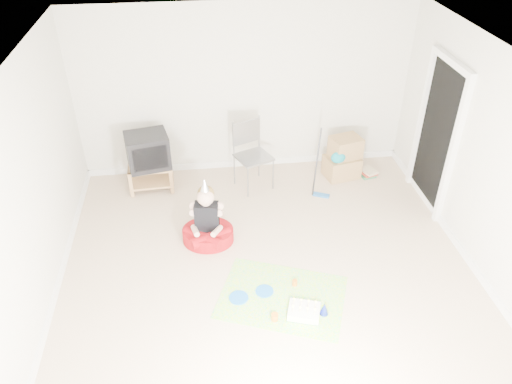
{
  "coord_description": "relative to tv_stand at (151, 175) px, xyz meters",
  "views": [
    {
      "loc": [
        -0.72,
        -4.44,
        4.24
      ],
      "look_at": [
        -0.1,
        0.4,
        0.9
      ],
      "focal_mm": 35.0,
      "sensor_mm": 36.0,
      "label": 1
    }
  ],
  "objects": [
    {
      "name": "ground",
      "position": [
        1.48,
        -2.0,
        -0.24
      ],
      "size": [
        5.0,
        5.0,
        0.0
      ],
      "primitive_type": "plane",
      "color": "#CAAF91",
      "rests_on": "ground"
    },
    {
      "name": "doorway_recess",
      "position": [
        3.96,
        -0.8,
        0.78
      ],
      "size": [
        0.02,
        0.9,
        2.05
      ],
      "primitive_type": "cube",
      "color": "black",
      "rests_on": "ground"
    },
    {
      "name": "tv_stand",
      "position": [
        0.0,
        0.0,
        0.0
      ],
      "size": [
        0.66,
        0.43,
        0.4
      ],
      "color": "#A5794A",
      "rests_on": "ground"
    },
    {
      "name": "crt_tv",
      "position": [
        0.0,
        0.0,
        0.41
      ],
      "size": [
        0.68,
        0.6,
        0.51
      ],
      "primitive_type": "cube",
      "rotation": [
        0.0,
        0.0,
        0.2
      ],
      "color": "black",
      "rests_on": "tv_stand"
    },
    {
      "name": "folding_chair",
      "position": [
        1.53,
        -0.13,
        0.27
      ],
      "size": [
        0.61,
        0.6,
        1.05
      ],
      "color": "gray",
      "rests_on": "ground"
    },
    {
      "name": "cardboard_boxes",
      "position": [
        2.94,
        -0.01,
        0.07
      ],
      "size": [
        0.59,
        0.51,
        0.65
      ],
      "color": "#A17D4E",
      "rests_on": "ground"
    },
    {
      "name": "floor_mop",
      "position": [
        2.49,
        -0.52,
        0.02
      ],
      "size": [
        0.26,
        0.31,
        0.99
      ],
      "color": "#2263AE",
      "rests_on": "ground"
    },
    {
      "name": "book_pile",
      "position": [
        3.35,
        -0.03,
        -0.2
      ],
      "size": [
        0.28,
        0.32,
        0.09
      ],
      "color": "#297B4D",
      "rests_on": "ground"
    },
    {
      "name": "seated_woman",
      "position": [
        0.78,
        -1.34,
        -0.03
      ],
      "size": [
        0.76,
        0.76,
        0.96
      ],
      "color": "maroon",
      "rests_on": "ground"
    },
    {
      "name": "party_mat",
      "position": [
        1.57,
        -2.46,
        -0.24
      ],
      "size": [
        1.68,
        1.46,
        0.01
      ],
      "primitive_type": "cube",
      "rotation": [
        0.0,
        0.0,
        -0.38
      ],
      "color": "#FD3595",
      "rests_on": "ground"
    },
    {
      "name": "birthday_cake",
      "position": [
        1.76,
        -2.76,
        -0.2
      ],
      "size": [
        0.41,
        0.37,
        0.16
      ],
      "color": "white",
      "rests_on": "party_mat"
    },
    {
      "name": "blue_plate_near",
      "position": [
        1.38,
        -2.36,
        -0.23
      ],
      "size": [
        0.28,
        0.28,
        0.01
      ],
      "primitive_type": "cylinder",
      "rotation": [
        0.0,
        0.0,
        -0.38
      ],
      "color": "blue",
      "rests_on": "party_mat"
    },
    {
      "name": "blue_plate_far",
      "position": [
        1.07,
        -2.42,
        -0.23
      ],
      "size": [
        0.23,
        0.23,
        0.01
      ],
      "primitive_type": "cylinder",
      "rotation": [
        0.0,
        0.0,
        0.01
      ],
      "color": "blue",
      "rests_on": "party_mat"
    },
    {
      "name": "orange_cup_near",
      "position": [
        1.75,
        -2.3,
        -0.2
      ],
      "size": [
        0.08,
        0.08,
        0.07
      ],
      "primitive_type": "cylinder",
      "rotation": [
        0.0,
        0.0,
        -0.38
      ],
      "color": "orange",
      "rests_on": "party_mat"
    },
    {
      "name": "orange_cup_far",
      "position": [
        1.43,
        -2.79,
        -0.19
      ],
      "size": [
        0.09,
        0.09,
        0.09
      ],
      "primitive_type": "cylinder",
      "rotation": [
        0.0,
        0.0,
        -0.28
      ],
      "color": "orange",
      "rests_on": "party_mat"
    },
    {
      "name": "blue_party_hat",
      "position": [
        1.99,
        -2.77,
        -0.16
      ],
      "size": [
        0.11,
        0.11,
        0.15
      ],
      "primitive_type": "cone",
      "rotation": [
        0.0,
        0.0,
        -0.13
      ],
      "color": "#1829AB",
      "rests_on": "party_mat"
    }
  ]
}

